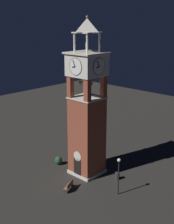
# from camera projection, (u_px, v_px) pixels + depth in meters

# --- Properties ---
(ground) EXTENTS (80.00, 80.00, 0.00)m
(ground) POSITION_uv_depth(u_px,v_px,m) (87.00, 172.00, 36.06)
(ground) COLOR #2A2925
(clock_tower) EXTENTS (3.67, 3.67, 17.37)m
(clock_tower) POSITION_uv_depth(u_px,v_px,m) (87.00, 114.00, 34.02)
(clock_tower) COLOR brown
(clock_tower) RESTS_ON ground
(park_bench) EXTENTS (1.06, 1.64, 0.95)m
(park_bench) POSITION_uv_depth(u_px,v_px,m) (69.00, 186.00, 32.22)
(park_bench) COLOR brown
(park_bench) RESTS_ON ground
(lamp_post) EXTENTS (0.36, 0.36, 3.97)m
(lamp_post) POSITION_uv_depth(u_px,v_px,m) (119.00, 170.00, 30.78)
(lamp_post) COLOR black
(lamp_post) RESTS_ON ground
(trash_bin) EXTENTS (0.52, 0.52, 0.80)m
(trash_bin) POSITION_uv_depth(u_px,v_px,m) (117.00, 176.00, 34.40)
(trash_bin) COLOR #2D2D33
(trash_bin) RESTS_ON ground
(shrub_near_entry) EXTENTS (0.87, 0.87, 1.06)m
(shrub_near_entry) POSITION_uv_depth(u_px,v_px,m) (58.00, 160.00, 37.88)
(shrub_near_entry) COLOR #234C28
(shrub_near_entry) RESTS_ON ground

